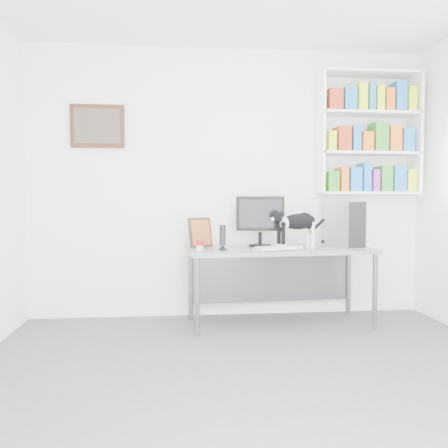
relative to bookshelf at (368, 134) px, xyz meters
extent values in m
cube|color=#5B5B60|center=(-1.40, -1.85, -1.85)|extent=(4.00, 4.00, 0.01)
cube|color=white|center=(-1.40, 0.15, -0.50)|extent=(4.00, 0.01, 2.70)
cube|color=white|center=(0.00, 0.00, 0.00)|extent=(1.03, 0.28, 1.24)
cube|color=#452B16|center=(-2.70, 0.12, 0.05)|extent=(0.52, 0.04, 0.42)
cube|color=gray|center=(-0.96, -0.27, -1.49)|extent=(1.78, 0.78, 0.72)
cube|color=black|center=(-1.12, -0.10, -0.88)|extent=(0.50, 0.30, 0.50)
cube|color=beige|center=(-1.02, -0.44, -1.11)|extent=(0.47, 0.31, 0.03)
cube|color=#B2B2B7|center=(-0.31, -0.18, -0.90)|extent=(0.30, 0.48, 0.44)
cylinder|color=black|center=(-1.52, -0.39, -1.01)|extent=(0.12, 0.12, 0.24)
cube|color=#452B16|center=(-1.71, -0.07, -0.98)|extent=(0.25, 0.19, 0.29)
cylinder|color=#A80E0F|center=(-1.73, -0.40, -1.08)|extent=(0.08, 0.08, 0.09)
camera|label=1|loc=(-1.95, -4.65, -0.66)|focal=38.00mm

